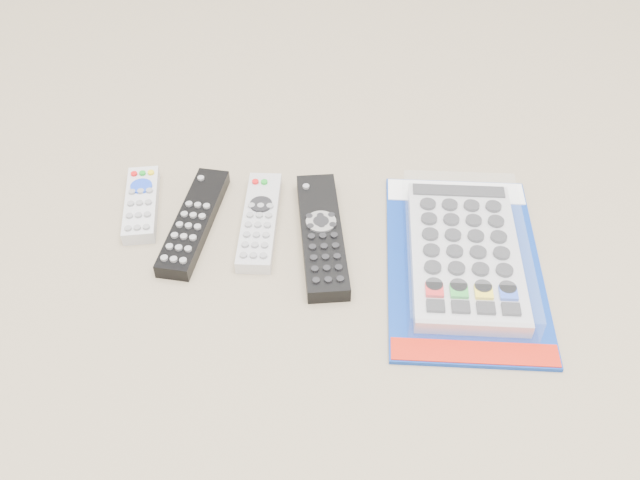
# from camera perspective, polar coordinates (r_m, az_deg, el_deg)

# --- Properties ---
(remote_small_grey) EXTENTS (0.07, 0.14, 0.02)m
(remote_small_grey) POSITION_cam_1_polar(r_m,az_deg,el_deg) (0.96, -14.10, 2.84)
(remote_small_grey) COLOR #BABABD
(remote_small_grey) RESTS_ON ground
(remote_slim_black) EXTENTS (0.06, 0.19, 0.02)m
(remote_slim_black) POSITION_cam_1_polar(r_m,az_deg,el_deg) (0.92, -10.05, 1.46)
(remote_slim_black) COLOR black
(remote_slim_black) RESTS_ON ground
(remote_silver_dvd) EXTENTS (0.05, 0.17, 0.02)m
(remote_silver_dvd) POSITION_cam_1_polar(r_m,az_deg,el_deg) (0.91, -4.85, 1.54)
(remote_silver_dvd) COLOR silver
(remote_silver_dvd) RESTS_ON ground
(remote_large_black) EXTENTS (0.08, 0.21, 0.02)m
(remote_large_black) POSITION_cam_1_polar(r_m,az_deg,el_deg) (0.89, 0.15, 0.45)
(remote_large_black) COLOR black
(remote_large_black) RESTS_ON ground
(jumbo_remote_packaged) EXTENTS (0.19, 0.31, 0.04)m
(jumbo_remote_packaged) POSITION_cam_1_polar(r_m,az_deg,el_deg) (0.87, 11.52, -0.95)
(jumbo_remote_packaged) COLOR navy
(jumbo_remote_packaged) RESTS_ON ground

